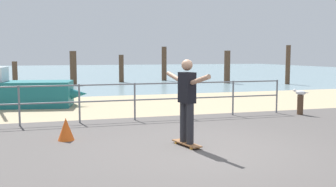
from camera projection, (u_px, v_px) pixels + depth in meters
ground_plane at (227, 164)px, 6.44m from camera, size 24.00×10.00×0.04m
beach_strip at (132, 105)px, 14.06m from camera, size 24.00×6.00×0.04m
sea_surface at (79, 72)px, 40.72m from camera, size 72.00×50.00×0.04m
railing_fence at (108, 97)px, 10.36m from camera, size 10.50×0.05×1.05m
sailboat at (11, 93)px, 13.25m from camera, size 5.06×2.16×4.58m
skateboard at (187, 144)px, 7.62m from camera, size 0.39×0.82×0.08m
skateboarder at (187, 96)px, 7.52m from camera, size 0.44×1.42×1.65m
bollard_short at (300, 105)px, 11.59m from camera, size 0.18×0.18×0.61m
seagull at (300, 92)px, 11.56m from camera, size 0.30×0.44×0.18m
groyne_post_0 at (15, 75)px, 20.52m from camera, size 0.27×0.27×1.46m
groyne_post_1 at (73, 68)px, 23.06m from camera, size 0.40×0.40×2.03m
groyne_post_2 at (121, 69)px, 25.18m from camera, size 0.32×0.32×1.81m
groyne_post_3 at (164, 64)px, 26.72m from camera, size 0.35×0.35×2.36m
groyne_post_4 at (227, 67)px, 24.29m from camera, size 0.38×0.38×2.07m
groyne_post_5 at (288, 65)px, 23.35m from camera, size 0.28×0.28×2.39m
traffic_cone at (66, 130)px, 8.11m from camera, size 0.36×0.36×0.50m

